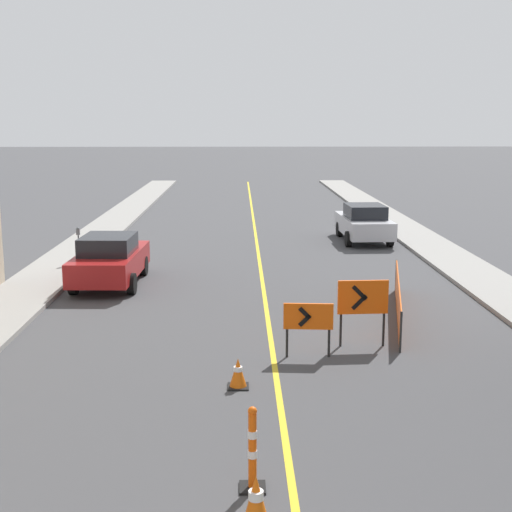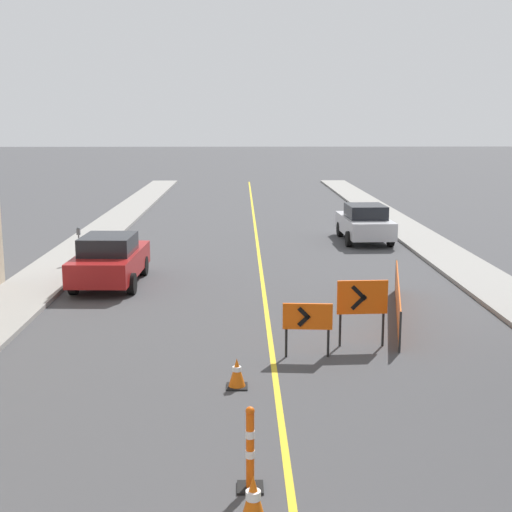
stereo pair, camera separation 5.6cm
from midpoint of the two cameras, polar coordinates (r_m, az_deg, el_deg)
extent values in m
cube|color=gold|center=(27.57, 0.28, 0.20)|extent=(0.12, 66.17, 0.01)
cube|color=gray|center=(28.27, -14.17, 0.25)|extent=(2.02, 66.17, 0.13)
cube|color=gray|center=(28.62, 14.54, 0.36)|extent=(2.02, 66.17, 0.13)
cone|color=orange|center=(9.40, -0.05, -19.03)|extent=(0.37, 0.37, 0.71)
cylinder|color=white|center=(9.36, -0.05, -18.58)|extent=(0.19, 0.19, 0.11)
cube|color=black|center=(13.97, -1.42, -10.39)|extent=(0.41, 0.41, 0.03)
cone|color=orange|center=(13.87, -1.42, -9.27)|extent=(0.33, 0.33, 0.55)
cylinder|color=white|center=(13.85, -1.42, -9.01)|extent=(0.17, 0.17, 0.09)
cube|color=black|center=(10.46, -0.31, -18.03)|extent=(0.37, 0.37, 0.04)
cylinder|color=#EF560C|center=(10.20, -0.31, -15.28)|extent=(0.12, 0.12, 1.08)
cylinder|color=white|center=(10.22, -0.31, -15.55)|extent=(0.13, 0.13, 0.11)
cylinder|color=white|center=(10.10, -0.31, -14.07)|extent=(0.13, 0.13, 0.11)
sphere|color=#EF560C|center=(9.96, -0.31, -12.31)|extent=(0.13, 0.13, 0.13)
cube|color=#EF560C|center=(15.44, 4.25, -4.84)|extent=(1.08, 0.14, 0.57)
cube|color=black|center=(15.37, 3.97, -4.60)|extent=(0.29, 0.04, 0.29)
cube|color=black|center=(15.41, 3.96, -5.17)|extent=(0.29, 0.04, 0.29)
cylinder|color=black|center=(15.57, 2.53, -6.98)|extent=(0.06, 0.06, 0.63)
cylinder|color=black|center=(15.66, 5.90, -6.93)|extent=(0.06, 0.06, 0.63)
cube|color=#EF560C|center=(16.25, 8.61, -3.28)|extent=(1.15, 0.12, 0.77)
cube|color=black|center=(16.17, 8.34, -2.94)|extent=(0.36, 0.04, 0.36)
cube|color=black|center=(16.22, 8.32, -3.69)|extent=(0.36, 0.04, 0.36)
cylinder|color=black|center=(16.37, 6.84, -5.90)|extent=(0.06, 0.06, 0.76)
cylinder|color=black|center=(16.54, 10.21, -5.83)|extent=(0.06, 0.06, 0.76)
cube|color=#EF560C|center=(19.00, 11.36, -3.43)|extent=(1.21, 5.87, 0.94)
cylinder|color=#262626|center=(16.11, 11.55, -6.00)|extent=(0.05, 0.05, 0.94)
cylinder|color=#262626|center=(21.91, 11.22, -1.53)|extent=(0.05, 0.05, 0.94)
cube|color=maroon|center=(22.74, -11.51, -0.56)|extent=(1.95, 4.36, 0.72)
cube|color=black|center=(22.42, -11.67, 0.93)|extent=(1.60, 1.99, 0.55)
cylinder|color=black|center=(24.26, -12.91, -0.78)|extent=(0.24, 0.65, 0.64)
cylinder|color=black|center=(23.97, -8.91, -0.77)|extent=(0.24, 0.65, 0.64)
cylinder|color=black|center=(21.71, -14.32, -2.18)|extent=(0.24, 0.65, 0.64)
cylinder|color=black|center=(21.39, -9.85, -2.20)|extent=(0.24, 0.65, 0.64)
cube|color=#B7B7BC|center=(30.68, 8.72, 2.43)|extent=(1.94, 4.36, 0.72)
cube|color=black|center=(30.38, 8.82, 3.56)|extent=(1.59, 1.98, 0.55)
cylinder|color=black|center=(31.90, 6.78, 2.14)|extent=(0.24, 0.65, 0.64)
cylinder|color=black|center=(32.18, 9.80, 2.14)|extent=(0.24, 0.65, 0.64)
cylinder|color=black|center=(29.29, 7.49, 1.36)|extent=(0.24, 0.65, 0.64)
cylinder|color=black|center=(29.60, 10.77, 1.36)|extent=(0.24, 0.65, 0.64)
cylinder|color=#4C4C51|center=(25.86, -13.90, 0.57)|extent=(0.05, 0.05, 0.99)
cube|color=#565B60|center=(25.77, -13.96, 1.90)|extent=(0.12, 0.10, 0.22)
sphere|color=#565B60|center=(25.75, -13.97, 2.14)|extent=(0.11, 0.11, 0.11)
camera|label=1|loc=(0.03, -89.93, 0.01)|focal=50.00mm
camera|label=2|loc=(0.03, 90.07, -0.01)|focal=50.00mm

